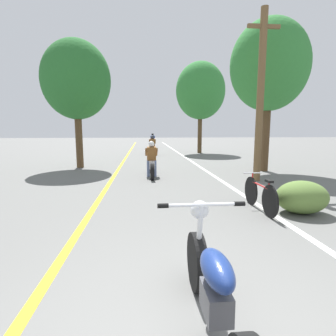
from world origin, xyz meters
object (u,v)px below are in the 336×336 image
object	(u,v)px
motorcycle_rider_lead	(152,163)
roadside_tree_left	(76,80)
roadside_tree_right_far	(200,91)
motorcycle_foreground	(214,291)
roadside_tree_right_near	(269,66)
motorcycle_rider_mid	(152,148)
motorcycle_rider_far	(153,142)
bicycle_parked	(260,195)
utility_pole	(260,95)

from	to	relation	value
motorcycle_rider_lead	roadside_tree_left	bearing A→B (deg)	140.63
roadside_tree_right_far	roadside_tree_left	world-z (taller)	roadside_tree_right_far
motorcycle_foreground	motorcycle_rider_lead	bearing A→B (deg)	92.02
roadside_tree_right_near	motorcycle_rider_mid	xyz separation A→B (m)	(-4.58, 7.81, -3.85)
motorcycle_foreground	roadside_tree_left	bearing A→B (deg)	108.56
roadside_tree_right_near	motorcycle_rider_far	distance (m)	17.35
roadside_tree_left	motorcycle_rider_far	bearing A→B (deg)	74.80
motorcycle_foreground	motorcycle_rider_far	world-z (taller)	motorcycle_rider_far
bicycle_parked	motorcycle_rider_mid	bearing A→B (deg)	98.20
utility_pole	roadside_tree_left	xyz separation A→B (m)	(-6.96, 3.93, 1.07)
motorcycle_rider_mid	motorcycle_rider_lead	bearing A→B (deg)	-92.14
roadside_tree_right_near	roadside_tree_left	xyz separation A→B (m)	(-8.22, 1.85, -0.37)
roadside_tree_left	motorcycle_rider_mid	bearing A→B (deg)	58.60
roadside_tree_right_far	motorcycle_rider_mid	world-z (taller)	roadside_tree_right_far
utility_pole	motorcycle_rider_far	size ratio (longest dim) A/B	2.75
roadside_tree_left	roadside_tree_right_near	bearing A→B (deg)	-12.68
roadside_tree_right_near	motorcycle_rider_lead	bearing A→B (deg)	-169.96
roadside_tree_left	motorcycle_foreground	world-z (taller)	roadside_tree_left
motorcycle_rider_mid	roadside_tree_right_near	bearing A→B (deg)	-59.59
roadside_tree_right_near	motorcycle_rider_mid	distance (m)	9.83
roadside_tree_left	motorcycle_foreground	xyz separation A→B (m)	(3.59, -10.70, -3.57)
utility_pole	motorcycle_rider_lead	xyz separation A→B (m)	(-3.65, 1.21, -2.43)
motorcycle_rider_mid	bicycle_parked	world-z (taller)	motorcycle_rider_mid
motorcycle_rider_mid	motorcycle_rider_far	xyz separation A→B (m)	(0.31, 8.56, 0.01)
utility_pole	roadside_tree_left	bearing A→B (deg)	150.56
roadside_tree_right_near	bicycle_parked	xyz separation A→B (m)	(-2.67, -5.44, -4.02)
roadside_tree_right_far	motorcycle_rider_lead	bearing A→B (deg)	-111.81
utility_pole	motorcycle_rider_mid	bearing A→B (deg)	108.58
roadside_tree_left	motorcycle_rider_lead	size ratio (longest dim) A/B	2.72
bicycle_parked	roadside_tree_right_far	bearing A→B (deg)	83.02
roadside_tree_left	bicycle_parked	xyz separation A→B (m)	(5.54, -7.29, -3.64)
motorcycle_foreground	bicycle_parked	world-z (taller)	motorcycle_foreground
motorcycle_rider_mid	bicycle_parked	bearing A→B (deg)	-81.80
roadside_tree_right_near	bicycle_parked	world-z (taller)	roadside_tree_right_near
roadside_tree_right_near	roadside_tree_right_far	bearing A→B (deg)	95.48
bicycle_parked	motorcycle_foreground	bearing A→B (deg)	-119.76
motorcycle_rider_far	bicycle_parked	world-z (taller)	motorcycle_rider_far
motorcycle_rider_mid	motorcycle_rider_far	bearing A→B (deg)	87.93
motorcycle_rider_lead	motorcycle_rider_far	size ratio (longest dim) A/B	1.03
motorcycle_foreground	roadside_tree_right_far	bearing A→B (deg)	78.28
roadside_tree_right_far	motorcycle_rider_mid	bearing A→B (deg)	-159.52
roadside_tree_right_near	bicycle_parked	bearing A→B (deg)	-116.18
motorcycle_rider_mid	motorcycle_foreground	bearing A→B (deg)	-90.15
roadside_tree_right_near	roadside_tree_right_far	xyz separation A→B (m)	(-0.88, 9.19, 0.30)
motorcycle_foreground	motorcycle_rider_mid	xyz separation A→B (m)	(0.04, 16.65, 0.09)
utility_pole	bicycle_parked	world-z (taller)	utility_pole
roadside_tree_right_far	bicycle_parked	distance (m)	15.35
roadside_tree_left	bicycle_parked	size ratio (longest dim) A/B	3.58
roadside_tree_right_near	motorcycle_rider_far	world-z (taller)	roadside_tree_right_near
utility_pole	roadside_tree_right_far	distance (m)	11.41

